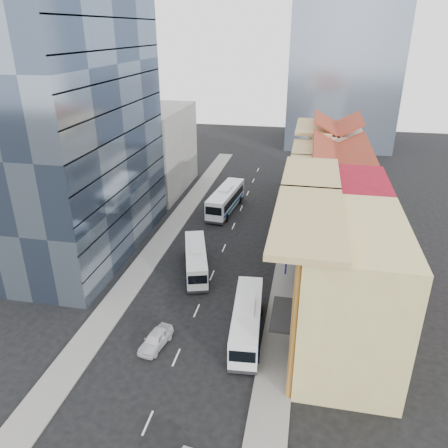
% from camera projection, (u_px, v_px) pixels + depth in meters
% --- Properties ---
extents(ground, '(200.00, 200.00, 0.00)m').
position_uv_depth(ground, '(173.00, 365.00, 36.77)').
color(ground, black).
rests_on(ground, ground).
extents(sidewalk_right, '(3.00, 90.00, 0.15)m').
position_uv_depth(sidewalk_right, '(290.00, 254.00, 54.90)').
color(sidewalk_right, slate).
rests_on(sidewalk_right, ground).
extents(sidewalk_left, '(3.00, 90.00, 0.15)m').
position_uv_depth(sidewalk_left, '(161.00, 242.00, 57.94)').
color(sidewalk_left, slate).
rests_on(sidewalk_left, ground).
extents(shophouse_tan, '(8.00, 14.00, 12.00)m').
position_uv_depth(shophouse_tan, '(349.00, 291.00, 36.28)').
color(shophouse_tan, '#D4C67A').
rests_on(shophouse_tan, ground).
extents(shophouse_red, '(8.00, 10.00, 12.00)m').
position_uv_depth(shophouse_red, '(342.00, 231.00, 47.02)').
color(shophouse_red, maroon).
rests_on(shophouse_red, ground).
extents(shophouse_cream_near, '(8.00, 9.00, 10.00)m').
position_uv_depth(shophouse_cream_near, '(338.00, 207.00, 55.93)').
color(shophouse_cream_near, beige).
rests_on(shophouse_cream_near, ground).
extents(shophouse_cream_mid, '(8.00, 9.00, 10.00)m').
position_uv_depth(shophouse_cream_mid, '(335.00, 185.00, 63.98)').
color(shophouse_cream_mid, beige).
rests_on(shophouse_cream_mid, ground).
extents(shophouse_cream_far, '(8.00, 12.00, 11.00)m').
position_uv_depth(shophouse_cream_far, '(334.00, 162.00, 73.17)').
color(shophouse_cream_far, beige).
rests_on(shophouse_cream_far, ground).
extents(office_tower, '(12.00, 26.00, 30.00)m').
position_uv_depth(office_tower, '(76.00, 132.00, 50.67)').
color(office_tower, '#3A475C').
rests_on(office_tower, ground).
extents(office_block_far, '(10.00, 18.00, 14.00)m').
position_uv_depth(office_block_far, '(155.00, 150.00, 74.34)').
color(office_block_far, gray).
rests_on(office_block_far, ground).
extents(bus_left_near, '(5.16, 10.31, 3.23)m').
position_uv_depth(bus_left_near, '(196.00, 259.00, 50.35)').
color(bus_left_near, silver).
rests_on(bus_left_near, ground).
extents(bus_left_far, '(4.02, 12.24, 3.85)m').
position_uv_depth(bus_left_far, '(226.00, 199.00, 67.26)').
color(bus_left_far, white).
rests_on(bus_left_far, ground).
extents(bus_right, '(3.34, 10.84, 3.42)m').
position_uv_depth(bus_right, '(247.00, 320.00, 39.72)').
color(bus_right, white).
rests_on(bus_right, ground).
extents(sedan_left, '(2.48, 4.47, 1.43)m').
position_uv_depth(sedan_left, '(156.00, 339.00, 38.75)').
color(sedan_left, silver).
rests_on(sedan_left, ground).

